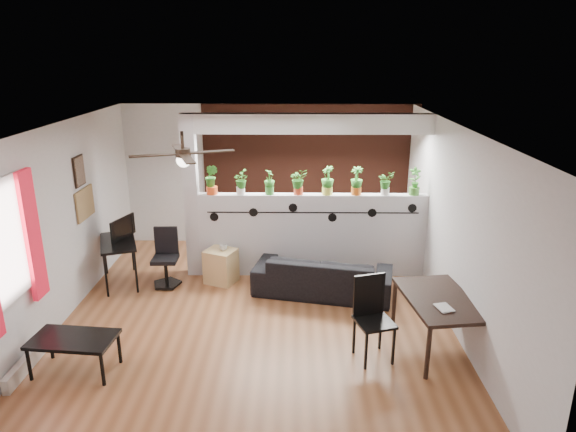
{
  "coord_description": "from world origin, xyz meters",
  "views": [
    {
      "loc": [
        0.52,
        -6.25,
        3.49
      ],
      "look_at": [
        0.42,
        0.6,
        1.28
      ],
      "focal_mm": 32.0,
      "sensor_mm": 36.0,
      "label": 1
    }
  ],
  "objects": [
    {
      "name": "book",
      "position": [
        2.15,
        -1.0,
        0.7
      ],
      "size": [
        0.21,
        0.25,
        0.02
      ],
      "primitive_type": "imported",
      "rotation": [
        0.0,
        0.0,
        0.25
      ],
      "color": "gray",
      "rests_on": "dining_table"
    },
    {
      "name": "sofa",
      "position": [
        0.94,
        0.79,
        0.28
      ],
      "size": [
        2.06,
        1.15,
        0.57
      ],
      "primitive_type": "imported",
      "rotation": [
        0.0,
        0.0,
        2.93
      ],
      "color": "black",
      "rests_on": "ground"
    },
    {
      "name": "window_assembly",
      "position": [
        -2.56,
        -1.2,
        1.51
      ],
      "size": [
        0.09,
        1.3,
        1.55
      ],
      "color": "white",
      "rests_on": "room_shell"
    },
    {
      "name": "pier_column",
      "position": [
        -1.11,
        1.5,
        1.3
      ],
      "size": [
        0.22,
        0.2,
        2.6
      ],
      "primitive_type": "cube",
      "color": "#BCBCC1",
      "rests_on": "ground"
    },
    {
      "name": "dining_table",
      "position": [
        2.25,
        -0.7,
        0.61
      ],
      "size": [
        0.92,
        1.34,
        0.69
      ],
      "color": "black",
      "rests_on": "ground"
    },
    {
      "name": "coffee_table",
      "position": [
        -1.96,
        -1.24,
        0.39
      ],
      "size": [
        0.97,
        0.6,
        0.43
      ],
      "color": "black",
      "rests_on": "ground"
    },
    {
      "name": "potted_plant_1",
      "position": [
        -0.33,
        1.5,
        1.55
      ],
      "size": [
        0.2,
        0.22,
        0.38
      ],
      "color": "white",
      "rests_on": "partition_wall"
    },
    {
      "name": "potted_plant_7",
      "position": [
        2.38,
        1.5,
        1.58
      ],
      "size": [
        0.23,
        0.18,
        0.44
      ],
      "color": "#478C33",
      "rests_on": "partition_wall"
    },
    {
      "name": "computer_desk",
      "position": [
        -2.21,
        1.11,
        0.63
      ],
      "size": [
        0.81,
        1.08,
        0.7
      ],
      "color": "black",
      "rests_on": "ground"
    },
    {
      "name": "vine_decal",
      "position": [
        0.8,
        1.4,
        1.08
      ],
      "size": [
        3.31,
        0.01,
        0.3
      ],
      "color": "black",
      "rests_on": "partition_wall"
    },
    {
      "name": "potted_plant_0",
      "position": [
        -0.78,
        1.5,
        1.6
      ],
      "size": [
        0.31,
        0.28,
        0.47
      ],
      "color": "#E74C1B",
      "rests_on": "partition_wall"
    },
    {
      "name": "framed_art",
      "position": [
        -2.58,
        0.9,
        1.85
      ],
      "size": [
        0.03,
        0.34,
        0.44
      ],
      "color": "#8C7259",
      "rests_on": "room_shell"
    },
    {
      "name": "cup",
      "position": [
        -0.59,
        1.16,
        0.58
      ],
      "size": [
        0.13,
        0.13,
        0.09
      ],
      "primitive_type": "imported",
      "rotation": [
        0.0,
        0.0,
        -0.12
      ],
      "color": "gray",
      "rests_on": "cube_shelf"
    },
    {
      "name": "folding_chair",
      "position": [
        1.42,
        -0.86,
        0.6
      ],
      "size": [
        0.51,
        0.51,
        1.01
      ],
      "color": "black",
      "rests_on": "ground"
    },
    {
      "name": "potted_plant_6",
      "position": [
        1.93,
        1.5,
        1.55
      ],
      "size": [
        0.23,
        0.21,
        0.37
      ],
      "color": "silver",
      "rests_on": "partition_wall"
    },
    {
      "name": "potted_plant_5",
      "position": [
        1.48,
        1.5,
        1.58
      ],
      "size": [
        0.28,
        0.25,
        0.44
      ],
      "color": "orange",
      "rests_on": "partition_wall"
    },
    {
      "name": "cube_shelf",
      "position": [
        -0.64,
        1.16,
        0.27
      ],
      "size": [
        0.56,
        0.53,
        0.54
      ],
      "primitive_type": "cube",
      "rotation": [
        0.0,
        0.0,
        -0.4
      ],
      "color": "tan",
      "rests_on": "ground"
    },
    {
      "name": "monitor",
      "position": [
        -2.21,
        1.26,
        0.79
      ],
      "size": [
        0.33,
        0.15,
        0.18
      ],
      "primitive_type": "imported",
      "rotation": [
        0.0,
        0.0,
        1.26
      ],
      "color": "black",
      "rests_on": "computer_desk"
    },
    {
      "name": "partition_wall",
      "position": [
        0.8,
        1.5,
        0.68
      ],
      "size": [
        3.6,
        0.18,
        1.35
      ],
      "primitive_type": "cube",
      "color": "#BCBCC1",
      "rests_on": "ground"
    },
    {
      "name": "ceiling_fan",
      "position": [
        -0.8,
        -0.3,
        2.31
      ],
      "size": [
        1.19,
        1.19,
        0.43
      ],
      "color": "black",
      "rests_on": "room_shell"
    },
    {
      "name": "potted_plant_2",
      "position": [
        0.12,
        1.5,
        1.56
      ],
      "size": [
        0.17,
        0.21,
        0.39
      ],
      "color": "#3C9134",
      "rests_on": "partition_wall"
    },
    {
      "name": "potted_plant_3",
      "position": [
        0.57,
        1.5,
        1.57
      ],
      "size": [
        0.24,
        0.22,
        0.41
      ],
      "color": "#CA4020",
      "rests_on": "partition_wall"
    },
    {
      "name": "baseboard_heater",
      "position": [
        -2.54,
        -1.2,
        0.09
      ],
      "size": [
        0.08,
        1.0,
        0.18
      ],
      "primitive_type": "cube",
      "color": "silver",
      "rests_on": "ground"
    },
    {
      "name": "room_shell",
      "position": [
        0.0,
        0.0,
        1.3
      ],
      "size": [
        6.3,
        7.1,
        2.9
      ],
      "color": "brown",
      "rests_on": "ground"
    },
    {
      "name": "brick_panel",
      "position": [
        0.8,
        2.97,
        1.3
      ],
      "size": [
        3.9,
        0.05,
        2.6
      ],
      "primitive_type": "cube",
      "color": "#98412C",
      "rests_on": "ground"
    },
    {
      "name": "corkboard",
      "position": [
        -2.58,
        0.95,
        1.35
      ],
      "size": [
        0.03,
        0.6,
        0.45
      ],
      "primitive_type": "cube",
      "color": "olive",
      "rests_on": "room_shell"
    },
    {
      "name": "potted_plant_4",
      "position": [
        1.03,
        1.5,
        1.59
      ],
      "size": [
        0.29,
        0.3,
        0.45
      ],
      "color": "#E0E851",
      "rests_on": "partition_wall"
    },
    {
      "name": "office_chair",
      "position": [
        -1.47,
        1.05,
        0.4
      ],
      "size": [
        0.47,
        0.47,
        0.9
      ],
      "color": "black",
      "rests_on": "ground"
    },
    {
      "name": "ceiling_header",
      "position": [
        0.8,
        1.5,
        2.45
      ],
      "size": [
        3.6,
        0.18,
        0.3
      ],
      "primitive_type": "cube",
      "color": "silver",
      "rests_on": "room_shell"
    }
  ]
}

